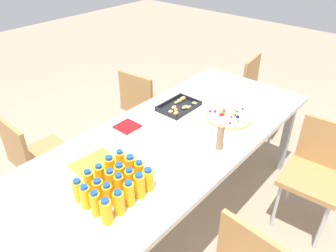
% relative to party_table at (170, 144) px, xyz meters
% --- Properties ---
extents(ground_plane, '(12.00, 12.00, 0.00)m').
position_rel_party_table_xyz_m(ground_plane, '(0.00, 0.00, -0.69)').
color(ground_plane, tan).
extents(party_table, '(2.41, 0.97, 0.75)m').
position_rel_party_table_xyz_m(party_table, '(0.00, 0.00, 0.00)').
color(party_table, silver).
rests_on(party_table, ground_plane).
extents(chair_end, '(0.45, 0.45, 0.83)m').
position_rel_party_table_xyz_m(chair_end, '(1.54, 0.09, -0.19)').
color(chair_end, '#B7844C').
rests_on(chair_end, ground_plane).
extents(chair_near_right, '(0.43, 0.43, 0.83)m').
position_rel_party_table_xyz_m(chair_near_right, '(0.67, -0.81, -0.19)').
color(chair_near_right, '#B7844C').
rests_on(chair_near_right, ground_plane).
extents(chair_far_right, '(0.43, 0.43, 0.83)m').
position_rel_party_table_xyz_m(chair_far_right, '(0.57, 0.81, -0.19)').
color(chair_far_right, '#B7844C').
rests_on(chair_far_right, ground_plane).
extents(chair_far_left, '(0.41, 0.41, 0.83)m').
position_rel_party_table_xyz_m(chair_far_left, '(-0.56, 0.85, -0.19)').
color(chair_far_left, '#B7844C').
rests_on(chair_far_left, ground_plane).
extents(juice_bottle_0, '(0.06, 0.06, 0.15)m').
position_rel_party_table_xyz_m(juice_bottle_0, '(-0.74, -0.24, 0.13)').
color(juice_bottle_0, '#F8AE14').
rests_on(juice_bottle_0, party_table).
extents(juice_bottle_1, '(0.06, 0.06, 0.14)m').
position_rel_party_table_xyz_m(juice_bottle_1, '(-0.67, -0.24, 0.12)').
color(juice_bottle_1, '#FAAD14').
rests_on(juice_bottle_1, party_table).
extents(juice_bottle_2, '(0.06, 0.06, 0.15)m').
position_rel_party_table_xyz_m(juice_bottle_2, '(-0.59, -0.23, 0.13)').
color(juice_bottle_2, '#FAB014').
rests_on(juice_bottle_2, party_table).
extents(juice_bottle_3, '(0.06, 0.06, 0.15)m').
position_rel_party_table_xyz_m(juice_bottle_3, '(-0.52, -0.23, 0.13)').
color(juice_bottle_3, '#F9AB14').
rests_on(juice_bottle_3, party_table).
extents(juice_bottle_4, '(0.06, 0.06, 0.14)m').
position_rel_party_table_xyz_m(juice_bottle_4, '(-0.45, -0.23, 0.12)').
color(juice_bottle_4, '#F9AE14').
rests_on(juice_bottle_4, party_table).
extents(juice_bottle_5, '(0.05, 0.05, 0.15)m').
position_rel_party_table_xyz_m(juice_bottle_5, '(-0.75, -0.16, 0.13)').
color(juice_bottle_5, '#FAAE14').
rests_on(juice_bottle_5, party_table).
extents(juice_bottle_6, '(0.05, 0.05, 0.14)m').
position_rel_party_table_xyz_m(juice_bottle_6, '(-0.67, -0.16, 0.12)').
color(juice_bottle_6, '#FBAF14').
rests_on(juice_bottle_6, party_table).
extents(juice_bottle_7, '(0.05, 0.05, 0.15)m').
position_rel_party_table_xyz_m(juice_bottle_7, '(-0.59, -0.16, 0.13)').
color(juice_bottle_7, '#F9AB14').
rests_on(juice_bottle_7, party_table).
extents(juice_bottle_8, '(0.05, 0.05, 0.14)m').
position_rel_party_table_xyz_m(juice_bottle_8, '(-0.52, -0.16, 0.12)').
color(juice_bottle_8, '#F8AC14').
rests_on(juice_bottle_8, party_table).
extents(juice_bottle_9, '(0.05, 0.05, 0.14)m').
position_rel_party_table_xyz_m(juice_bottle_9, '(-0.44, -0.16, 0.12)').
color(juice_bottle_9, '#F9AB14').
rests_on(juice_bottle_9, party_table).
extents(juice_bottle_10, '(0.05, 0.05, 0.14)m').
position_rel_party_table_xyz_m(juice_bottle_10, '(-0.75, -0.08, 0.12)').
color(juice_bottle_10, '#F9AF14').
rests_on(juice_bottle_10, party_table).
extents(juice_bottle_11, '(0.06, 0.06, 0.13)m').
position_rel_party_table_xyz_m(juice_bottle_11, '(-0.67, -0.09, 0.12)').
color(juice_bottle_11, '#F9AC14').
rests_on(juice_bottle_11, party_table).
extents(juice_bottle_12, '(0.05, 0.05, 0.14)m').
position_rel_party_table_xyz_m(juice_bottle_12, '(-0.59, -0.09, 0.12)').
color(juice_bottle_12, '#F8AC14').
rests_on(juice_bottle_12, party_table).
extents(juice_bottle_13, '(0.06, 0.06, 0.14)m').
position_rel_party_table_xyz_m(juice_bottle_13, '(-0.52, -0.08, 0.12)').
color(juice_bottle_13, '#FAAF14').
rests_on(juice_bottle_13, party_table).
extents(juice_bottle_14, '(0.06, 0.06, 0.15)m').
position_rel_party_table_xyz_m(juice_bottle_14, '(-0.44, -0.09, 0.13)').
color(juice_bottle_14, '#FAAC14').
rests_on(juice_bottle_14, party_table).
extents(juice_bottle_15, '(0.06, 0.06, 0.13)m').
position_rel_party_table_xyz_m(juice_bottle_15, '(-0.74, -0.01, 0.12)').
color(juice_bottle_15, '#F9AD14').
rests_on(juice_bottle_15, party_table).
extents(juice_bottle_16, '(0.06, 0.06, 0.14)m').
position_rel_party_table_xyz_m(juice_bottle_16, '(-0.66, -0.00, 0.12)').
color(juice_bottle_16, '#F9AF14').
rests_on(juice_bottle_16, party_table).
extents(juice_bottle_17, '(0.06, 0.06, 0.13)m').
position_rel_party_table_xyz_m(juice_bottle_17, '(-0.60, -0.01, 0.12)').
color(juice_bottle_17, '#F9AC14').
rests_on(juice_bottle_17, party_table).
extents(juice_bottle_18, '(0.06, 0.06, 0.14)m').
position_rel_party_table_xyz_m(juice_bottle_18, '(-0.52, -0.00, 0.12)').
color(juice_bottle_18, '#FAAC14').
rests_on(juice_bottle_18, party_table).
extents(juice_bottle_19, '(0.05, 0.05, 0.15)m').
position_rel_party_table_xyz_m(juice_bottle_19, '(-0.45, -0.01, 0.13)').
color(juice_bottle_19, '#FAB014').
rests_on(juice_bottle_19, party_table).
extents(fruit_pizza, '(0.35, 0.35, 0.05)m').
position_rel_party_table_xyz_m(fruit_pizza, '(0.48, -0.16, 0.07)').
color(fruit_pizza, tan).
rests_on(fruit_pizza, party_table).
extents(snack_tray, '(0.31, 0.22, 0.04)m').
position_rel_party_table_xyz_m(snack_tray, '(0.36, 0.21, 0.07)').
color(snack_tray, black).
rests_on(snack_tray, party_table).
extents(plate_stack, '(0.18, 0.18, 0.02)m').
position_rel_party_table_xyz_m(plate_stack, '(-0.02, -0.05, 0.07)').
color(plate_stack, silver).
rests_on(plate_stack, party_table).
extents(napkin_stack, '(0.15, 0.15, 0.01)m').
position_rel_party_table_xyz_m(napkin_stack, '(-0.10, 0.31, 0.06)').
color(napkin_stack, red).
rests_on(napkin_stack, party_table).
extents(cardboard_tube, '(0.04, 0.04, 0.17)m').
position_rel_party_table_xyz_m(cardboard_tube, '(0.11, -0.32, 0.14)').
color(cardboard_tube, '#9E7A56').
rests_on(cardboard_tube, party_table).
extents(paper_folder, '(0.28, 0.22, 0.01)m').
position_rel_party_table_xyz_m(paper_folder, '(-0.51, 0.16, 0.06)').
color(paper_folder, yellow).
rests_on(paper_folder, party_table).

